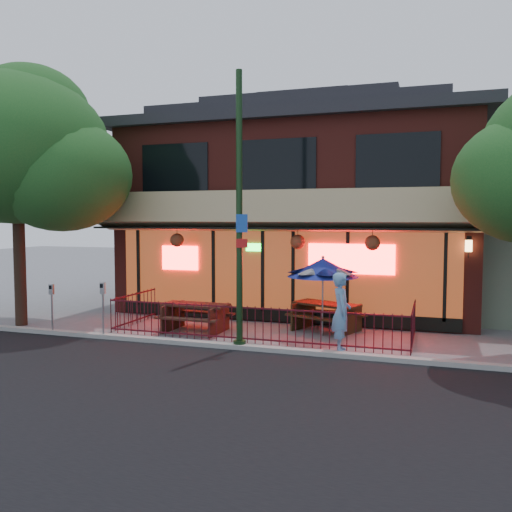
{
  "coord_description": "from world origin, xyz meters",
  "views": [
    {
      "loc": [
        4.7,
        -13.24,
        3.33
      ],
      "look_at": [
        -0.35,
        2.0,
        2.2
      ],
      "focal_mm": 38.0,
      "sensor_mm": 36.0,
      "label": 1
    }
  ],
  "objects_px": {
    "picnic_table_left": "(196,313)",
    "patio_umbrella": "(323,268)",
    "pedestrian": "(341,312)",
    "parking_meter_far": "(52,300)",
    "picnic_table_right": "(326,313)",
    "street_tree_left": "(19,141)",
    "parking_meter_near": "(103,300)",
    "street_light": "(239,225)"
  },
  "relations": [
    {
      "from": "street_light",
      "to": "patio_umbrella",
      "type": "relative_size",
      "value": 3.07
    },
    {
      "from": "street_light",
      "to": "picnic_table_right",
      "type": "xyz_separation_m",
      "value": [
        1.7,
        2.8,
        -2.6
      ]
    },
    {
      "from": "parking_meter_near",
      "to": "patio_umbrella",
      "type": "bearing_deg",
      "value": 20.61
    },
    {
      "from": "picnic_table_right",
      "to": "pedestrian",
      "type": "bearing_deg",
      "value": -70.51
    },
    {
      "from": "picnic_table_left",
      "to": "street_light",
      "type": "bearing_deg",
      "value": -38.06
    },
    {
      "from": "street_tree_left",
      "to": "parking_meter_far",
      "type": "xyz_separation_m",
      "value": [
        1.75,
        -0.87,
        -4.69
      ]
    },
    {
      "from": "picnic_table_right",
      "to": "parking_meter_far",
      "type": "distance_m",
      "value": 7.96
    },
    {
      "from": "street_light",
      "to": "street_tree_left",
      "type": "bearing_deg",
      "value": 173.96
    },
    {
      "from": "parking_meter_far",
      "to": "pedestrian",
      "type": "bearing_deg",
      "value": 4.04
    },
    {
      "from": "picnic_table_left",
      "to": "parking_meter_near",
      "type": "bearing_deg",
      "value": -142.61
    },
    {
      "from": "pedestrian",
      "to": "parking_meter_far",
      "type": "relative_size",
      "value": 1.38
    },
    {
      "from": "picnic_table_right",
      "to": "patio_umbrella",
      "type": "bearing_deg",
      "value": -87.66
    },
    {
      "from": "parking_meter_near",
      "to": "street_light",
      "type": "bearing_deg",
      "value": 1.11
    },
    {
      "from": "picnic_table_left",
      "to": "parking_meter_far",
      "type": "bearing_deg",
      "value": -157.24
    },
    {
      "from": "picnic_table_left",
      "to": "picnic_table_right",
      "type": "height_order",
      "value": "picnic_table_right"
    },
    {
      "from": "street_tree_left",
      "to": "parking_meter_near",
      "type": "distance_m",
      "value": 5.83
    },
    {
      "from": "parking_meter_near",
      "to": "pedestrian",
      "type": "bearing_deg",
      "value": 5.09
    },
    {
      "from": "street_tree_left",
      "to": "patio_umbrella",
      "type": "distance_m",
      "value": 10.0
    },
    {
      "from": "street_light",
      "to": "parking_meter_near",
      "type": "relative_size",
      "value": 4.5
    },
    {
      "from": "patio_umbrella",
      "to": "parking_meter_near",
      "type": "xyz_separation_m",
      "value": [
        -5.73,
        -2.16,
        -0.89
      ]
    },
    {
      "from": "picnic_table_left",
      "to": "parking_meter_far",
      "type": "distance_m",
      "value": 4.12
    },
    {
      "from": "picnic_table_right",
      "to": "parking_meter_near",
      "type": "height_order",
      "value": "parking_meter_near"
    },
    {
      "from": "picnic_table_left",
      "to": "street_tree_left",
      "type": "bearing_deg",
      "value": -172.59
    },
    {
      "from": "patio_umbrella",
      "to": "parking_meter_near",
      "type": "height_order",
      "value": "patio_umbrella"
    },
    {
      "from": "patio_umbrella",
      "to": "pedestrian",
      "type": "relative_size",
      "value": 1.15
    },
    {
      "from": "parking_meter_far",
      "to": "picnic_table_left",
      "type": "bearing_deg",
      "value": 22.76
    },
    {
      "from": "street_tree_left",
      "to": "parking_meter_near",
      "type": "relative_size",
      "value": 5.17
    },
    {
      "from": "street_light",
      "to": "picnic_table_right",
      "type": "bearing_deg",
      "value": 58.75
    },
    {
      "from": "street_tree_left",
      "to": "pedestrian",
      "type": "bearing_deg",
      "value": -1.64
    },
    {
      "from": "street_light",
      "to": "picnic_table_right",
      "type": "height_order",
      "value": "street_light"
    },
    {
      "from": "picnic_table_right",
      "to": "patio_umbrella",
      "type": "xyz_separation_m",
      "value": [
        0.03,
        -0.72,
        1.4
      ]
    },
    {
      "from": "patio_umbrella",
      "to": "parking_meter_far",
      "type": "xyz_separation_m",
      "value": [
        -7.44,
        -2.16,
        -0.97
      ]
    },
    {
      "from": "street_light",
      "to": "street_tree_left",
      "type": "height_order",
      "value": "street_tree_left"
    },
    {
      "from": "street_tree_left",
      "to": "street_light",
      "type": "bearing_deg",
      "value": -6.04
    },
    {
      "from": "pedestrian",
      "to": "parking_meter_far",
      "type": "xyz_separation_m",
      "value": [
        -8.22,
        -0.58,
        -0.02
      ]
    },
    {
      "from": "picnic_table_left",
      "to": "pedestrian",
      "type": "xyz_separation_m",
      "value": [
        4.44,
        -1.01,
        0.45
      ]
    },
    {
      "from": "street_tree_left",
      "to": "parking_meter_far",
      "type": "height_order",
      "value": "street_tree_left"
    },
    {
      "from": "picnic_table_left",
      "to": "parking_meter_near",
      "type": "height_order",
      "value": "parking_meter_near"
    },
    {
      "from": "picnic_table_left",
      "to": "patio_umbrella",
      "type": "relative_size",
      "value": 0.86
    },
    {
      "from": "patio_umbrella",
      "to": "pedestrian",
      "type": "distance_m",
      "value": 2.0
    },
    {
      "from": "street_tree_left",
      "to": "patio_umbrella",
      "type": "bearing_deg",
      "value": 7.99
    },
    {
      "from": "street_light",
      "to": "parking_meter_far",
      "type": "height_order",
      "value": "street_light"
    }
  ]
}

